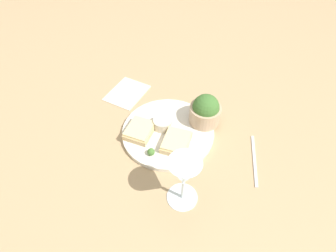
% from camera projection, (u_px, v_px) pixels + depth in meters
% --- Properties ---
extents(ground_plane, '(4.00, 4.00, 0.00)m').
position_uv_depth(ground_plane, '(168.00, 133.00, 0.82)').
color(ground_plane, tan).
extents(dinner_plate, '(0.28, 0.28, 0.01)m').
position_uv_depth(dinner_plate, '(168.00, 132.00, 0.81)').
color(dinner_plate, silver).
rests_on(dinner_plate, ground_plane).
extents(salad_bowl, '(0.10, 0.10, 0.10)m').
position_uv_depth(salad_bowl, '(205.00, 111.00, 0.80)').
color(salad_bowl, tan).
rests_on(salad_bowl, dinner_plate).
extents(sauce_ramekin, '(0.06, 0.06, 0.03)m').
position_uv_depth(sauce_ramekin, '(163.00, 123.00, 0.80)').
color(sauce_ramekin, beige).
rests_on(sauce_ramekin, dinner_plate).
extents(cheese_toast_near, '(0.11, 0.10, 0.03)m').
position_uv_depth(cheese_toast_near, '(140.00, 130.00, 0.79)').
color(cheese_toast_near, '#D1B27F').
rests_on(cheese_toast_near, dinner_plate).
extents(cheese_toast_far, '(0.11, 0.11, 0.03)m').
position_uv_depth(cheese_toast_far, '(176.00, 142.00, 0.76)').
color(cheese_toast_far, '#D1B27F').
rests_on(cheese_toast_far, dinner_plate).
extents(wine_glass, '(0.08, 0.08, 0.16)m').
position_uv_depth(wine_glass, '(184.00, 175.00, 0.59)').
color(wine_glass, silver).
rests_on(wine_glass, ground_plane).
extents(garnish, '(0.02, 0.02, 0.02)m').
position_uv_depth(garnish, '(151.00, 152.00, 0.74)').
color(garnish, '#477533').
rests_on(garnish, dinner_plate).
extents(napkin, '(0.17, 0.15, 0.01)m').
position_uv_depth(napkin, '(127.00, 93.00, 0.94)').
color(napkin, beige).
rests_on(napkin, ground_plane).
extents(fork, '(0.15, 0.11, 0.01)m').
position_uv_depth(fork, '(254.00, 159.00, 0.75)').
color(fork, silver).
rests_on(fork, ground_plane).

